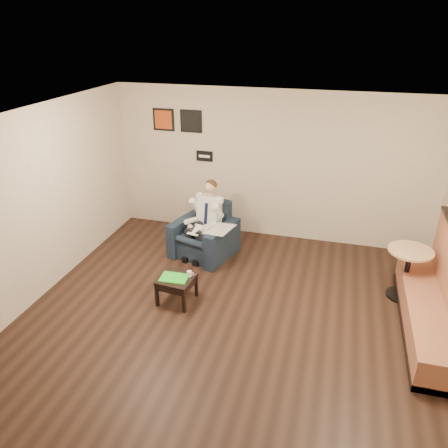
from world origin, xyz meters
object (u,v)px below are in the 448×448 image
(armchair, at_px, (204,231))
(smartphone, at_px, (183,273))
(green_folder, at_px, (174,278))
(coffee_mug, at_px, (189,274))
(cafe_table, at_px, (406,274))
(banquette, at_px, (433,288))
(side_table, at_px, (177,289))
(seated_man, at_px, (200,224))

(armchair, xyz_separation_m, smartphone, (0.12, -1.36, -0.06))
(armchair, relative_size, smartphone, 7.67)
(green_folder, relative_size, coffee_mug, 4.74)
(coffee_mug, relative_size, smartphone, 0.68)
(armchair, relative_size, green_folder, 2.39)
(cafe_table, bearing_deg, banquette, -72.56)
(side_table, height_order, green_folder, green_folder)
(armchair, height_order, banquette, banquette)
(seated_man, bearing_deg, coffee_mug, -62.53)
(armchair, bearing_deg, coffee_mug, -64.80)
(side_table, distance_m, green_folder, 0.21)
(smartphone, relative_size, banquette, 0.05)
(smartphone, bearing_deg, cafe_table, 30.95)
(side_table, relative_size, green_folder, 1.22)
(side_table, height_order, banquette, banquette)
(side_table, xyz_separation_m, green_folder, (-0.03, -0.02, 0.21))
(side_table, distance_m, smartphone, 0.26)
(banquette, bearing_deg, side_table, -174.98)
(armchair, bearing_deg, seated_man, -90.00)
(armchair, xyz_separation_m, green_folder, (0.03, -1.52, -0.06))
(smartphone, xyz_separation_m, cafe_table, (3.24, 0.89, -0.01))
(coffee_mug, xyz_separation_m, cafe_table, (3.12, 0.94, -0.04))
(armchair, bearing_deg, cafe_table, 8.00)
(green_folder, bearing_deg, smartphone, 60.52)
(cafe_table, bearing_deg, smartphone, -164.56)
(side_table, bearing_deg, armchair, 92.21)
(armchair, height_order, cafe_table, armchair)
(seated_man, distance_m, banquette, 3.77)
(smartphone, distance_m, banquette, 3.48)
(seated_man, bearing_deg, side_table, -70.28)
(side_table, relative_size, smartphone, 3.93)
(side_table, relative_size, coffee_mug, 5.79)
(armchair, height_order, seated_man, seated_man)
(side_table, bearing_deg, coffee_mug, 28.18)
(green_folder, bearing_deg, banquette, 5.23)
(banquette, bearing_deg, cafe_table, 107.44)
(banquette, bearing_deg, coffee_mug, -176.29)
(smartphone, relative_size, cafe_table, 0.16)
(banquette, bearing_deg, smartphone, -177.18)
(cafe_table, bearing_deg, seated_man, 174.10)
(coffee_mug, xyz_separation_m, banquette, (3.35, 0.22, 0.21))
(side_table, distance_m, banquette, 3.56)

